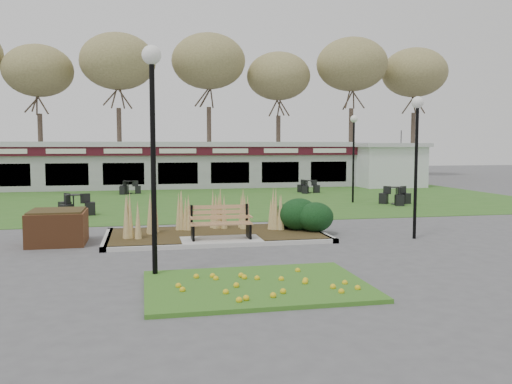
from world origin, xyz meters
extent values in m
plane|color=#515154|center=(0.00, 0.00, 0.00)|extent=(100.00, 100.00, 0.00)
cube|color=#316520|center=(0.00, 12.00, 0.01)|extent=(34.00, 16.00, 0.02)
cube|color=#376E1F|center=(0.00, -4.60, 0.04)|extent=(4.20, 3.00, 0.08)
cube|color=#332614|center=(0.00, 1.20, 0.06)|extent=(6.22, 3.22, 0.12)
cube|color=#B7B7B2|center=(0.00, -0.41, 0.06)|extent=(6.40, 0.18, 0.12)
cube|color=#B7B7B2|center=(0.00, 2.81, 0.06)|extent=(6.40, 0.18, 0.12)
cube|color=#B7B7B2|center=(-3.11, 1.20, 0.06)|extent=(0.18, 3.40, 0.12)
cube|color=#B7B7B2|center=(3.11, 1.20, 0.06)|extent=(0.18, 3.40, 0.12)
cube|color=#B7B7B2|center=(0.00, 0.15, 0.07)|extent=(2.20, 1.20, 0.13)
cone|color=tan|center=(-1.90, 1.60, 0.70)|extent=(0.36, 0.36, 1.15)
cone|color=tan|center=(-0.90, 2.00, 0.70)|extent=(0.36, 0.36, 1.15)
cone|color=tan|center=(0.20, 2.20, 0.70)|extent=(0.36, 0.36, 1.15)
cone|color=tan|center=(1.10, 2.00, 0.70)|extent=(0.36, 0.36, 1.15)
cone|color=tan|center=(1.90, 1.60, 0.70)|extent=(0.36, 0.36, 1.15)
cone|color=tan|center=(-2.40, 0.80, 0.70)|extent=(0.36, 0.36, 1.15)
ellipsoid|color=black|center=(2.60, 1.40, 0.59)|extent=(1.21, 1.10, 0.99)
ellipsoid|color=black|center=(3.00, 1.00, 0.54)|extent=(1.10, 1.00, 0.90)
ellipsoid|color=black|center=(2.90, 1.90, 0.53)|extent=(1.06, 0.96, 0.86)
ellipsoid|color=black|center=(2.30, 1.90, 0.48)|extent=(0.92, 0.84, 0.76)
cube|color=#A17648|center=(0.00, 0.15, 0.56)|extent=(1.70, 0.57, 0.04)
cube|color=#A17648|center=(0.00, 0.46, 0.84)|extent=(1.70, 0.13, 0.44)
cube|color=black|center=(-0.78, 0.15, 0.34)|extent=(0.06, 0.55, 0.42)
cube|color=black|center=(0.78, 0.15, 0.34)|extent=(0.06, 0.55, 0.42)
cube|color=black|center=(-0.78, 0.45, 0.81)|extent=(0.06, 0.06, 0.50)
cube|color=black|center=(0.78, 0.45, 0.81)|extent=(0.06, 0.06, 0.50)
cube|color=#A17648|center=(-0.82, 0.13, 0.74)|extent=(0.05, 0.50, 0.04)
cube|color=#A17648|center=(0.82, 0.13, 0.74)|extent=(0.05, 0.50, 0.04)
cube|color=brown|center=(-4.40, 1.00, 0.45)|extent=(1.50, 1.50, 0.90)
cube|color=#332614|center=(-4.40, 1.00, 0.92)|extent=(1.40, 1.40, 0.06)
cube|color=#98989B|center=(0.00, 20.00, 1.30)|extent=(24.00, 3.00, 2.60)
cube|color=#450E19|center=(0.00, 18.45, 2.35)|extent=(24.00, 0.18, 0.55)
cube|color=silver|center=(0.00, 20.00, 2.75)|extent=(24.60, 3.40, 0.30)
cube|color=silver|center=(0.00, 18.34, 2.35)|extent=(22.00, 0.02, 0.28)
cube|color=black|center=(0.00, 18.55, 1.00)|extent=(22.00, 0.10, 1.30)
cube|color=silver|center=(13.50, 18.00, 1.30)|extent=(4.00, 3.00, 2.60)
cube|color=silver|center=(13.50, 18.00, 2.70)|extent=(4.40, 3.40, 0.25)
cylinder|color=#47382B|center=(-9.00, 28.00, 2.59)|extent=(0.36, 0.36, 5.17)
ellipsoid|color=olive|center=(-9.00, 28.00, 8.39)|extent=(5.24, 5.24, 3.93)
cylinder|color=#47382B|center=(-3.00, 28.00, 2.59)|extent=(0.36, 0.36, 5.17)
ellipsoid|color=olive|center=(-3.00, 28.00, 8.39)|extent=(5.24, 5.24, 3.93)
cylinder|color=#47382B|center=(3.00, 28.00, 2.59)|extent=(0.36, 0.36, 5.17)
ellipsoid|color=olive|center=(3.00, 28.00, 8.39)|extent=(5.24, 5.24, 3.93)
cylinder|color=#47382B|center=(9.00, 28.00, 2.59)|extent=(0.36, 0.36, 5.17)
ellipsoid|color=olive|center=(9.00, 28.00, 8.39)|extent=(5.24, 5.24, 3.93)
cylinder|color=#47382B|center=(15.00, 28.00, 2.59)|extent=(0.36, 0.36, 5.17)
ellipsoid|color=olive|center=(15.00, 28.00, 8.39)|extent=(5.24, 5.24, 3.93)
cylinder|color=#47382B|center=(21.00, 28.00, 2.59)|extent=(0.36, 0.36, 5.17)
ellipsoid|color=olive|center=(21.00, 28.00, 8.39)|extent=(5.24, 5.24, 3.93)
cylinder|color=black|center=(-1.87, -3.37, 2.16)|extent=(0.11, 0.11, 4.33)
sphere|color=white|center=(-1.87, -3.37, 4.50)|extent=(0.39, 0.39, 0.39)
cylinder|color=black|center=(5.62, -0.21, 1.89)|extent=(0.09, 0.09, 3.78)
sphere|color=white|center=(5.62, -0.21, 3.93)|extent=(0.34, 0.34, 0.34)
cylinder|color=black|center=(7.55, 9.30, 1.88)|extent=(0.09, 0.09, 3.77)
sphere|color=white|center=(7.55, 9.30, 3.92)|extent=(0.34, 0.34, 0.34)
cylinder|color=black|center=(-4.69, 6.97, 0.04)|extent=(0.48, 0.48, 0.03)
cylinder|color=black|center=(-4.69, 6.97, 0.42)|extent=(0.05, 0.05, 0.78)
cylinder|color=black|center=(-4.69, 6.97, 0.82)|extent=(0.65, 0.65, 0.03)
cube|color=black|center=(-4.10, 7.07, 0.27)|extent=(0.43, 0.43, 0.50)
cube|color=black|center=(-5.07, 7.43, 0.27)|extent=(0.52, 0.52, 0.50)
cube|color=black|center=(-4.90, 6.41, 0.27)|extent=(0.47, 0.47, 0.50)
cylinder|color=black|center=(-2.88, 16.13, 0.03)|extent=(0.41, 0.41, 0.03)
cylinder|color=black|center=(-2.88, 16.13, 0.37)|extent=(0.05, 0.05, 0.68)
cylinder|color=black|center=(-2.88, 16.13, 0.72)|extent=(0.56, 0.56, 0.02)
cube|color=black|center=(-2.37, 16.13, 0.24)|extent=(0.32, 0.32, 0.43)
cube|color=black|center=(-3.15, 16.57, 0.24)|extent=(0.44, 0.44, 0.43)
cube|color=black|center=(-3.14, 15.68, 0.24)|extent=(0.44, 0.44, 0.43)
cylinder|color=black|center=(6.99, 14.61, 0.03)|extent=(0.41, 0.41, 0.03)
cylinder|color=black|center=(6.99, 14.61, 0.37)|extent=(0.05, 0.05, 0.68)
cylinder|color=black|center=(6.99, 14.61, 0.72)|extent=(0.56, 0.56, 0.02)
cube|color=black|center=(7.50, 14.60, 0.24)|extent=(0.33, 0.33, 0.43)
cube|color=black|center=(6.74, 15.07, 0.24)|extent=(0.43, 0.43, 0.43)
cube|color=black|center=(6.71, 14.17, 0.24)|extent=(0.44, 0.44, 0.43)
cylinder|color=black|center=(9.17, 8.14, 0.04)|extent=(0.46, 0.46, 0.03)
cylinder|color=black|center=(9.17, 8.14, 0.41)|extent=(0.05, 0.05, 0.76)
cylinder|color=black|center=(9.17, 8.14, 0.80)|extent=(0.63, 0.63, 0.03)
cube|color=black|center=(9.72, 8.32, 0.26)|extent=(0.45, 0.45, 0.48)
cube|color=black|center=(8.74, 8.53, 0.26)|extent=(0.51, 0.51, 0.48)
cube|color=black|center=(9.05, 7.57, 0.26)|extent=(0.43, 0.43, 0.48)
cylinder|color=black|center=(14.33, 18.00, 1.10)|extent=(0.06, 0.06, 2.20)
imported|color=#316AAB|center=(14.33, 18.00, 1.61)|extent=(2.42, 2.45, 1.85)
camera|label=1|loc=(-2.08, -14.50, 2.72)|focal=38.00mm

